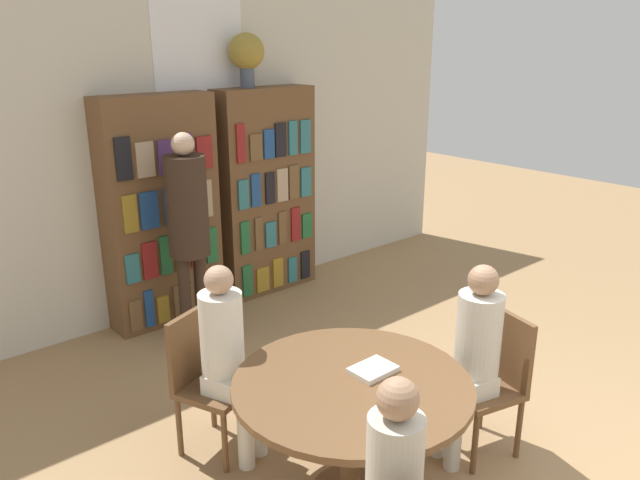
{
  "coord_description": "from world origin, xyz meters",
  "views": [
    {
      "loc": [
        -2.95,
        -1.14,
        2.47
      ],
      "look_at": [
        -0.1,
        2.14,
        1.05
      ],
      "focal_mm": 35.0,
      "sensor_mm": 36.0,
      "label": 1
    }
  ],
  "objects_px": {
    "flower_vase": "(247,54)",
    "seated_reader_right": "(472,352)",
    "librarian_standing": "(188,215)",
    "chair_left_side": "(206,375)",
    "bookshelf_left": "(161,213)",
    "chair_far_side": "(492,376)",
    "seated_reader_left": "(229,352)",
    "reading_table": "(352,399)",
    "bookshelf_right": "(266,192)"
  },
  "relations": [
    {
      "from": "flower_vase",
      "to": "seated_reader_right",
      "type": "relative_size",
      "value": 0.39
    },
    {
      "from": "seated_reader_left",
      "to": "seated_reader_right",
      "type": "height_order",
      "value": "seated_reader_right"
    },
    {
      "from": "bookshelf_right",
      "to": "seated_reader_right",
      "type": "relative_size",
      "value": 1.63
    },
    {
      "from": "bookshelf_right",
      "to": "chair_far_side",
      "type": "relative_size",
      "value": 2.26
    },
    {
      "from": "chair_left_side",
      "to": "seated_reader_right",
      "type": "height_order",
      "value": "seated_reader_right"
    },
    {
      "from": "bookshelf_left",
      "to": "librarian_standing",
      "type": "distance_m",
      "value": 0.51
    },
    {
      "from": "flower_vase",
      "to": "reading_table",
      "type": "bearing_deg",
      "value": -115.13
    },
    {
      "from": "chair_left_side",
      "to": "bookshelf_right",
      "type": "bearing_deg",
      "value": -156.18
    },
    {
      "from": "flower_vase",
      "to": "chair_far_side",
      "type": "height_order",
      "value": "flower_vase"
    },
    {
      "from": "bookshelf_right",
      "to": "librarian_standing",
      "type": "xyz_separation_m",
      "value": [
        -1.15,
        -0.5,
        0.09
      ]
    },
    {
      "from": "bookshelf_left",
      "to": "librarian_standing",
      "type": "relative_size",
      "value": 1.14
    },
    {
      "from": "seated_reader_left",
      "to": "seated_reader_right",
      "type": "relative_size",
      "value": 0.99
    },
    {
      "from": "seated_reader_left",
      "to": "bookshelf_left",
      "type": "bearing_deg",
      "value": -129.12
    },
    {
      "from": "seated_reader_right",
      "to": "chair_far_side",
      "type": "bearing_deg",
      "value": -90.0
    },
    {
      "from": "chair_left_side",
      "to": "chair_far_side",
      "type": "relative_size",
      "value": 1.0
    },
    {
      "from": "flower_vase",
      "to": "librarian_standing",
      "type": "distance_m",
      "value": 1.65
    },
    {
      "from": "reading_table",
      "to": "chair_left_side",
      "type": "xyz_separation_m",
      "value": [
        -0.36,
        0.92,
        -0.11
      ]
    },
    {
      "from": "chair_far_side",
      "to": "flower_vase",
      "type": "bearing_deg",
      "value": 7.76
    },
    {
      "from": "chair_far_side",
      "to": "librarian_standing",
      "type": "distance_m",
      "value": 2.67
    },
    {
      "from": "seated_reader_left",
      "to": "reading_table",
      "type": "bearing_deg",
      "value": 90.0
    },
    {
      "from": "seated_reader_right",
      "to": "chair_left_side",
      "type": "bearing_deg",
      "value": 60.07
    },
    {
      "from": "flower_vase",
      "to": "chair_left_side",
      "type": "relative_size",
      "value": 0.54
    },
    {
      "from": "reading_table",
      "to": "chair_far_side",
      "type": "relative_size",
      "value": 1.45
    },
    {
      "from": "bookshelf_left",
      "to": "reading_table",
      "type": "height_order",
      "value": "bookshelf_left"
    },
    {
      "from": "reading_table",
      "to": "chair_left_side",
      "type": "height_order",
      "value": "chair_left_side"
    },
    {
      "from": "bookshelf_left",
      "to": "flower_vase",
      "type": "xyz_separation_m",
      "value": [
        0.96,
        0.0,
        1.32
      ]
    },
    {
      "from": "bookshelf_right",
      "to": "librarian_standing",
      "type": "distance_m",
      "value": 1.26
    },
    {
      "from": "bookshelf_left",
      "to": "flower_vase",
      "type": "bearing_deg",
      "value": 0.29
    },
    {
      "from": "reading_table",
      "to": "seated_reader_left",
      "type": "xyz_separation_m",
      "value": [
        -0.3,
        0.75,
        0.08
      ]
    },
    {
      "from": "chair_left_side",
      "to": "chair_far_side",
      "type": "distance_m",
      "value": 1.76
    },
    {
      "from": "bookshelf_left",
      "to": "chair_far_side",
      "type": "height_order",
      "value": "bookshelf_left"
    },
    {
      "from": "chair_far_side",
      "to": "librarian_standing",
      "type": "relative_size",
      "value": 0.51
    },
    {
      "from": "seated_reader_left",
      "to": "seated_reader_right",
      "type": "xyz_separation_m",
      "value": [
        1.08,
        -0.95,
        0.01
      ]
    },
    {
      "from": "flower_vase",
      "to": "chair_far_side",
      "type": "distance_m",
      "value": 3.56
    },
    {
      "from": "bookshelf_right",
      "to": "chair_left_side",
      "type": "bearing_deg",
      "value": -134.58
    },
    {
      "from": "flower_vase",
      "to": "reading_table",
      "type": "xyz_separation_m",
      "value": [
        -1.31,
        -2.79,
        -1.71
      ]
    },
    {
      "from": "bookshelf_right",
      "to": "chair_left_side",
      "type": "xyz_separation_m",
      "value": [
        -1.84,
        -1.87,
        -0.51
      ]
    },
    {
      "from": "bookshelf_left",
      "to": "seated_reader_left",
      "type": "relative_size",
      "value": 1.64
    },
    {
      "from": "bookshelf_right",
      "to": "flower_vase",
      "type": "bearing_deg",
      "value": 178.39
    },
    {
      "from": "flower_vase",
      "to": "seated_reader_right",
      "type": "height_order",
      "value": "flower_vase"
    },
    {
      "from": "reading_table",
      "to": "chair_far_side",
      "type": "bearing_deg",
      "value": -14.39
    },
    {
      "from": "bookshelf_left",
      "to": "bookshelf_right",
      "type": "distance_m",
      "value": 1.13
    },
    {
      "from": "flower_vase",
      "to": "chair_far_side",
      "type": "xyz_separation_m",
      "value": [
        -0.35,
        -3.03,
        -1.83
      ]
    },
    {
      "from": "seated_reader_right",
      "to": "librarian_standing",
      "type": "distance_m",
      "value": 2.55
    },
    {
      "from": "bookshelf_left",
      "to": "reading_table",
      "type": "xyz_separation_m",
      "value": [
        -0.35,
        -2.78,
        -0.39
      ]
    },
    {
      "from": "bookshelf_left",
      "to": "librarian_standing",
      "type": "xyz_separation_m",
      "value": [
        -0.02,
        -0.5,
        0.09
      ]
    },
    {
      "from": "chair_left_side",
      "to": "seated_reader_right",
      "type": "distance_m",
      "value": 1.61
    },
    {
      "from": "bookshelf_right",
      "to": "seated_reader_left",
      "type": "xyz_separation_m",
      "value": [
        -1.77,
        -2.03,
        -0.31
      ]
    },
    {
      "from": "seated_reader_left",
      "to": "chair_left_side",
      "type": "bearing_deg",
      "value": -90.0
    },
    {
      "from": "chair_left_side",
      "to": "seated_reader_left",
      "type": "height_order",
      "value": "seated_reader_left"
    }
  ]
}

